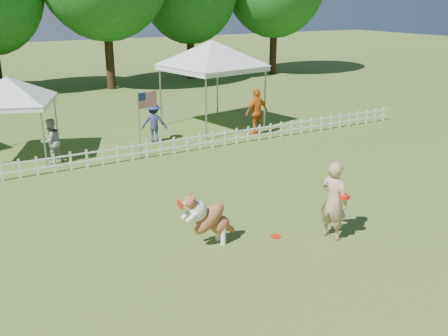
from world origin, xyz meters
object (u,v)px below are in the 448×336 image
dog (210,218)px  canopy_tent_right (212,85)px  handler (334,200)px  canopy_tent_left (12,119)px  spectator_c (257,112)px  frisbee_on_turf (275,237)px  spectator_a (51,141)px  spectator_b (154,123)px  flag_pole (139,126)px

dog → canopy_tent_right: bearing=59.6°
handler → dog: 2.73m
canopy_tent_left → handler: bearing=-40.8°
spectator_c → dog: bearing=42.4°
frisbee_on_turf → dog: bearing=165.4°
canopy_tent_left → spectator_c: (8.61, -1.47, -0.42)m
handler → dog: size_ratio=1.40×
spectator_c → canopy_tent_right: bearing=-78.2°
canopy_tent_right → spectator_c: (0.79, -2.15, -0.81)m
handler → frisbee_on_turf: handler is taller
canopy_tent_left → spectator_a: bearing=-29.4°
dog → canopy_tent_left: canopy_tent_left is taller
dog → spectator_b: (2.12, 8.33, 0.10)m
frisbee_on_turf → spectator_b: (0.67, 8.71, 0.72)m
frisbee_on_turf → canopy_tent_left: size_ratio=0.09×
dog → flag_pole: size_ratio=0.57×
flag_pole → spectator_c: 5.01m
dog → frisbee_on_turf: bearing=-16.3°
frisbee_on_turf → spectator_c: spectator_c is taller
spectator_b → dog: bearing=99.1°
canopy_tent_right → spectator_a: canopy_tent_right is taller
frisbee_on_turf → canopy_tent_right: 10.62m
frisbee_on_turf → spectator_c: 8.92m
dog → canopy_tent_left: size_ratio=0.48×
spectator_c → frisbee_on_turf: bearing=51.2°
flag_pole → spectator_c: (4.98, 0.55, -0.20)m
canopy_tent_right → spectator_a: 7.19m
dog → canopy_tent_left: 9.16m
canopy_tent_left → spectator_c: bearing=11.4°
dog → spectator_b: spectator_b is taller
canopy_tent_right → spectator_b: 3.38m
spectator_a → spectator_c: (7.66, -0.31, 0.18)m
spectator_c → spectator_a: bearing=-10.7°
handler → canopy_tent_left: 11.05m
canopy_tent_right → flag_pole: bearing=-157.7°
canopy_tent_right → canopy_tent_left: bearing=174.5°
dog → spectator_c: spectator_c is taller
canopy_tent_right → spectator_a: (-6.88, -1.83, -0.99)m
spectator_b → flag_pole: bearing=77.8°
spectator_a → canopy_tent_left: bearing=-75.1°
frisbee_on_turf → spectator_c: (4.50, 7.65, 0.90)m
dog → spectator_a: (-1.71, 7.58, 0.10)m
flag_pole → spectator_b: size_ratio=1.51×
handler → spectator_b: (-0.41, 9.33, -0.15)m
spectator_a → spectator_c: bearing=153.1°
handler → flag_pole: flag_pole is taller
frisbee_on_turf → spectator_b: spectator_b is taller
canopy_tent_right → flag_pole: 5.02m
dog → spectator_c: bearing=49.0°
dog → flag_pole: (0.97, 6.72, 0.47)m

